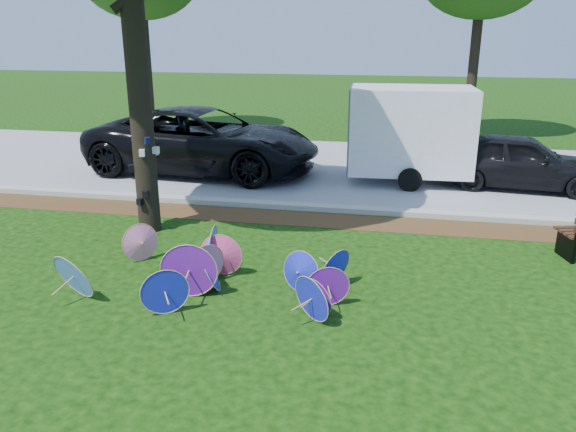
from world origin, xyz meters
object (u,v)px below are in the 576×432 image
at_px(dark_pickup, 519,161).
at_px(cargo_trailer, 411,130).
at_px(black_van, 204,141).
at_px(parasol_pile, 217,269).

height_order(dark_pickup, cargo_trailer, cargo_trailer).
bearing_deg(cargo_trailer, black_van, 178.13).
bearing_deg(cargo_trailer, parasol_pile, -114.32).
height_order(parasol_pile, black_van, black_van).
distance_m(parasol_pile, dark_pickup, 9.25).
xyz_separation_m(parasol_pile, cargo_trailer, (2.96, 7.40, 1.02)).
xyz_separation_m(parasol_pile, dark_pickup, (5.72, 7.26, 0.33)).
bearing_deg(dark_pickup, cargo_trailer, 93.14).
xyz_separation_m(black_van, dark_pickup, (8.46, -0.08, -0.20)).
distance_m(black_van, dark_pickup, 8.46).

